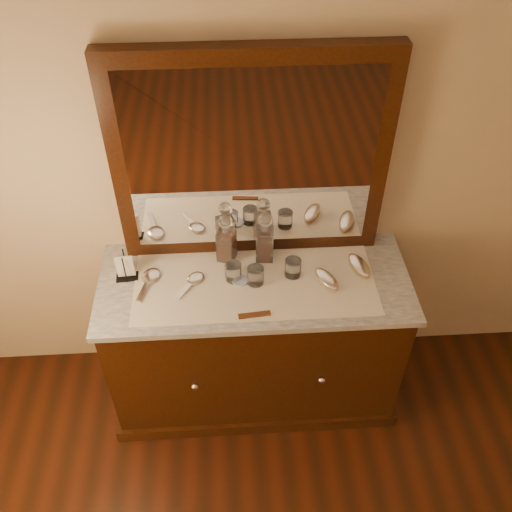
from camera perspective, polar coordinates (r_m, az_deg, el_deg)
The scene contains 18 objects.
dresser_cabinet at distance 2.88m, azimuth -0.12°, elevation -8.73°, with size 1.40×0.55×0.82m, color black.
dresser_plinth at distance 3.18m, azimuth -0.11°, elevation -12.87°, with size 1.46×0.59×0.08m, color black.
knob_left at distance 2.68m, azimuth -6.33°, elevation -13.22°, with size 0.04×0.04×0.04m, color silver.
knob_right at distance 2.71m, azimuth 6.76°, elevation -12.56°, with size 0.04×0.04×0.04m, color silver.
marble_top at distance 2.56m, azimuth -0.14°, elevation -2.82°, with size 1.44×0.59×0.03m, color silver.
mirror_frame at distance 2.42m, azimuth -0.51°, elevation 9.94°, with size 1.20×0.08×1.00m, color black.
mirror_glass at distance 2.39m, azimuth -0.47°, elevation 9.50°, with size 1.06×0.01×0.86m, color white.
lace_runner at distance 2.53m, azimuth -0.11°, elevation -2.88°, with size 1.10×0.45×0.00m, color white.
pin_dish at distance 2.54m, azimuth -1.65°, elevation -2.55°, with size 0.07×0.07×0.01m, color white.
comb at distance 2.40m, azimuth -0.16°, elevation -6.07°, with size 0.14×0.03×0.01m, color #692F12.
napkin_rack at distance 2.59m, azimuth -13.30°, elevation -1.21°, with size 0.10×0.07×0.15m.
decanter_left at distance 2.59m, azimuth -3.06°, elevation 1.39°, with size 0.10×0.10×0.26m.
decanter_right at distance 2.59m, azimuth 0.90°, elevation 1.52°, with size 0.09×0.09×0.27m.
brush_near at distance 2.54m, azimuth 7.27°, elevation -2.44°, with size 0.13×0.17×0.04m.
brush_far at distance 2.62m, azimuth 10.58°, elevation -1.03°, with size 0.12×0.18×0.04m.
hand_mirror_outer at distance 2.59m, azimuth -10.89°, elevation -2.29°, with size 0.11×0.22×0.02m.
hand_mirror_inner at distance 2.55m, azimuth -6.44°, elevation -2.51°, with size 0.14×0.19×0.02m.
tumblers at distance 2.52m, azimuth 0.48°, elevation -1.63°, with size 0.35×0.12×0.09m.
Camera 1 is at (-0.10, 0.17, 2.67)m, focal length 38.85 mm.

